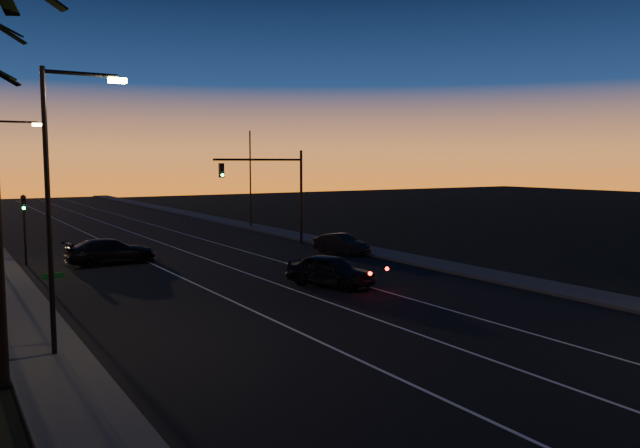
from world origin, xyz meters
TOP-DOWN VIEW (x-y plane):
  - road at (0.00, 30.00)m, footprint 20.00×170.00m
  - sidewalk_left at (-11.20, 30.00)m, footprint 2.40×170.00m
  - sidewalk_right at (11.20, 30.00)m, footprint 2.40×170.00m
  - lane_stripe_left at (-3.00, 30.00)m, footprint 0.12×160.00m
  - lane_stripe_mid at (0.50, 30.00)m, footprint 0.12×160.00m
  - lane_stripe_right at (4.00, 30.00)m, footprint 0.12×160.00m
  - streetlight_left_near at (-10.70, 20.00)m, footprint 2.55×0.26m
  - streetlight_left_far at (-10.69, 38.00)m, footprint 2.55×0.26m
  - street_sign at (-10.80, 21.00)m, footprint 0.70×0.06m
  - signal_mast at (7.14, 39.99)m, footprint 7.10×0.41m
  - signal_post at (-9.50, 39.98)m, footprint 0.28×0.37m
  - far_pole_right at (11.00, 52.00)m, footprint 0.14×0.14m
  - lead_car at (2.51, 25.04)m, footprint 3.62×5.41m
  - right_car at (9.00, 33.79)m, footprint 2.35×4.28m
  - cross_car at (-5.07, 37.73)m, footprint 5.34×2.30m

SIDE VIEW (x-z plane):
  - road at x=0.00m, z-range 0.00..0.01m
  - lane_stripe_left at x=-3.00m, z-range 0.01..0.02m
  - lane_stripe_mid at x=0.50m, z-range 0.01..0.02m
  - lane_stripe_right at x=4.00m, z-range 0.01..0.02m
  - sidewalk_left at x=-11.20m, z-range 0.00..0.16m
  - sidewalk_right at x=11.20m, z-range 0.00..0.16m
  - right_car at x=9.00m, z-range 0.01..1.35m
  - cross_car at x=-5.07m, z-range 0.01..1.54m
  - lead_car at x=2.51m, z-range 0.01..1.58m
  - street_sign at x=-10.80m, z-range 0.36..2.96m
  - signal_post at x=-9.50m, z-range 0.79..4.99m
  - far_pole_right at x=11.00m, z-range 0.00..9.00m
  - signal_mast at x=7.14m, z-range 1.28..8.28m
  - streetlight_left_far at x=-10.69m, z-range 0.81..9.31m
  - streetlight_left_near at x=-10.70m, z-range 0.82..9.82m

